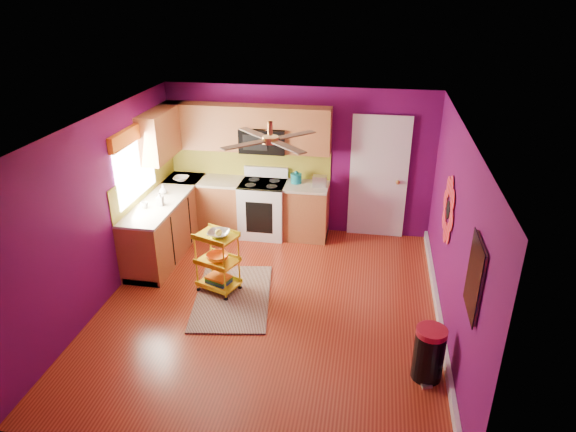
# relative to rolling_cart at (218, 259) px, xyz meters

# --- Properties ---
(ground) EXTENTS (5.00, 5.00, 0.00)m
(ground) POSITION_rel_rolling_cart_xyz_m (0.79, -0.29, -0.51)
(ground) COLOR maroon
(ground) RESTS_ON ground
(room_envelope) EXTENTS (4.54, 5.04, 2.52)m
(room_envelope) POSITION_rel_rolling_cart_xyz_m (0.81, -0.29, 1.13)
(room_envelope) COLOR #5A0A4E
(room_envelope) RESTS_ON ground
(lower_cabinets) EXTENTS (2.81, 2.31, 0.94)m
(lower_cabinets) POSITION_rel_rolling_cart_xyz_m (-0.56, 1.53, -0.07)
(lower_cabinets) COLOR brown
(lower_cabinets) RESTS_ON ground
(electric_range) EXTENTS (0.76, 0.66, 1.13)m
(electric_range) POSITION_rel_rolling_cart_xyz_m (0.24, 1.88, -0.02)
(electric_range) COLOR white
(electric_range) RESTS_ON ground
(upper_cabinetry) EXTENTS (2.80, 2.30, 1.26)m
(upper_cabinetry) POSITION_rel_rolling_cart_xyz_m (-0.46, 1.88, 1.29)
(upper_cabinetry) COLOR brown
(upper_cabinetry) RESTS_ON ground
(left_window) EXTENTS (0.08, 1.35, 1.08)m
(left_window) POSITION_rel_rolling_cart_xyz_m (-1.43, 0.76, 1.23)
(left_window) COLOR white
(left_window) RESTS_ON ground
(panel_door) EXTENTS (0.95, 0.11, 2.15)m
(panel_door) POSITION_rel_rolling_cart_xyz_m (2.14, 2.18, 0.52)
(panel_door) COLOR white
(panel_door) RESTS_ON ground
(right_wall_art) EXTENTS (0.04, 2.74, 1.04)m
(right_wall_art) POSITION_rel_rolling_cart_xyz_m (3.01, -0.63, 0.94)
(right_wall_art) COLOR black
(right_wall_art) RESTS_ON ground
(ceiling_fan) EXTENTS (1.01, 1.01, 0.26)m
(ceiling_fan) POSITION_rel_rolling_cart_xyz_m (0.79, -0.09, 1.78)
(ceiling_fan) COLOR #BF8C3F
(ceiling_fan) RESTS_ON ground
(shag_rug) EXTENTS (1.25, 1.78, 0.02)m
(shag_rug) POSITION_rel_rolling_cart_xyz_m (0.23, -0.14, -0.49)
(shag_rug) COLOR black
(shag_rug) RESTS_ON ground
(rolling_cart) EXTENTS (0.65, 0.56, 0.98)m
(rolling_cart) POSITION_rel_rolling_cart_xyz_m (0.00, 0.00, 0.00)
(rolling_cart) COLOR yellow
(rolling_cart) RESTS_ON ground
(trash_can) EXTENTS (0.43, 0.43, 0.64)m
(trash_can) POSITION_rel_rolling_cart_xyz_m (2.77, -1.30, -0.18)
(trash_can) COLOR black
(trash_can) RESTS_ON ground
(teal_kettle) EXTENTS (0.18, 0.18, 0.21)m
(teal_kettle) POSITION_rel_rolling_cart_xyz_m (0.78, 1.99, 0.52)
(teal_kettle) COLOR #127A89
(teal_kettle) RESTS_ON lower_cabinets
(toaster) EXTENTS (0.22, 0.15, 0.18)m
(toaster) POSITION_rel_rolling_cart_xyz_m (1.19, 1.90, 0.52)
(toaster) COLOR beige
(toaster) RESTS_ON lower_cabinets
(soap_bottle_a) EXTENTS (0.09, 0.10, 0.21)m
(soap_bottle_a) POSITION_rel_rolling_cart_xyz_m (-1.09, 0.72, 0.54)
(soap_bottle_a) COLOR #EA3F72
(soap_bottle_a) RESTS_ON lower_cabinets
(soap_bottle_b) EXTENTS (0.12, 0.12, 0.15)m
(soap_bottle_b) POSITION_rel_rolling_cart_xyz_m (-1.22, 1.15, 0.51)
(soap_bottle_b) COLOR white
(soap_bottle_b) RESTS_ON lower_cabinets
(counter_dish) EXTENTS (0.25, 0.25, 0.06)m
(counter_dish) POSITION_rel_rolling_cart_xyz_m (-1.16, 1.78, 0.47)
(counter_dish) COLOR white
(counter_dish) RESTS_ON lower_cabinets
(counter_cup) EXTENTS (0.11, 0.11, 0.09)m
(counter_cup) POSITION_rel_rolling_cart_xyz_m (-1.28, 0.59, 0.48)
(counter_cup) COLOR white
(counter_cup) RESTS_ON lower_cabinets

